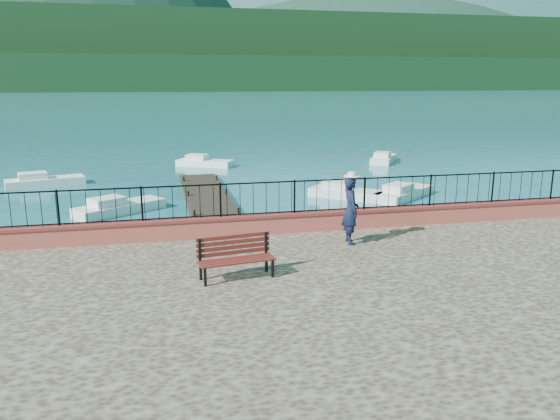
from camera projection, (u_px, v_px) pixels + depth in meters
name	position (u px, v px, depth m)	size (l,w,h in m)	color
ground	(343.00, 318.00, 13.24)	(2000.00, 2000.00, 0.00)	#19596B
parapet	(304.00, 221.00, 16.40)	(28.00, 0.46, 0.58)	#B24340
railing	(304.00, 197.00, 16.22)	(27.00, 0.05, 0.95)	black
dock	(211.00, 207.00, 24.15)	(2.00, 16.00, 0.30)	#2D231C
far_forest	(161.00, 74.00, 295.76)	(900.00, 60.00, 18.00)	black
foothills	(158.00, 54.00, 349.66)	(900.00, 120.00, 44.00)	black
companion_hill	(365.00, 86.00, 591.82)	(448.00, 384.00, 180.00)	#142D23
park_bench	(236.00, 266.00, 12.47)	(1.81, 0.81, 0.97)	black
person	(351.00, 210.00, 15.02)	(0.69, 0.45, 1.88)	black
hat	(352.00, 174.00, 14.79)	(0.44, 0.44, 0.12)	white
boat_0	(120.00, 204.00, 23.67)	(3.92, 1.30, 0.80)	silver
boat_1	(347.00, 190.00, 26.74)	(3.64, 1.30, 0.80)	silver
boat_2	(404.00, 190.00, 26.70)	(3.97, 1.30, 0.80)	silver
boat_3	(45.00, 178.00, 29.80)	(4.03, 1.30, 0.80)	white
boat_4	(205.00, 160.00, 36.58)	(3.74, 1.30, 0.80)	white
boat_5	(383.00, 156.00, 38.39)	(3.66, 1.30, 0.80)	silver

